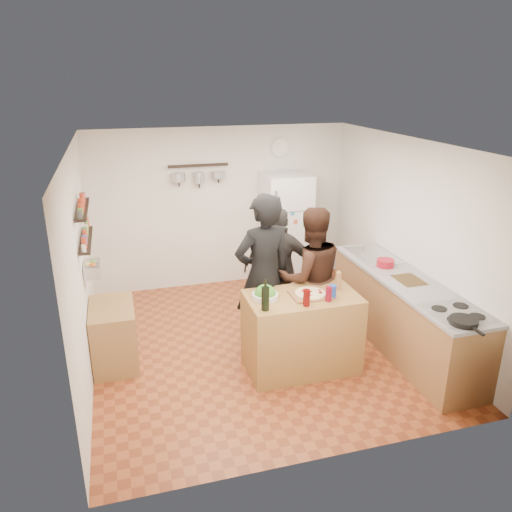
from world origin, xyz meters
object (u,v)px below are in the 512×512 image
object	(u,v)px
skillet	(464,321)
salad_bowl	(265,296)
fridge	(285,231)
wine_bottle	(265,299)
pepper_mill	(338,282)
counter_run	(403,314)
person_center	(310,278)
person_back	(280,269)
red_bowl	(385,263)
wall_clock	(280,148)
person_left	(263,276)
salt_canister	(332,291)
prep_island	(301,332)
side_table	(114,335)

from	to	relation	value
skillet	salad_bowl	bearing A→B (deg)	146.65
skillet	fridge	bearing A→B (deg)	100.62
fridge	wine_bottle	bearing A→B (deg)	-113.24
pepper_mill	salad_bowl	bearing A→B (deg)	180.00
wine_bottle	counter_run	xyz separation A→B (m)	(1.88, 0.32, -0.59)
person_center	counter_run	distance (m)	1.24
salad_bowl	person_back	size ratio (longest dim) A/B	0.18
red_bowl	wall_clock	distance (m)	2.59
person_left	counter_run	size ratio (longest dim) A/B	0.76
wine_bottle	person_back	distance (m)	1.45
person_back	salt_canister	bearing A→B (deg)	119.91
fridge	salt_canister	bearing A→B (deg)	-97.36
person_left	person_back	distance (m)	0.75
prep_island	wine_bottle	size ratio (longest dim) A/B	4.93
salad_bowl	wall_clock	world-z (taller)	wall_clock
person_center	fridge	xyz separation A→B (m)	(0.33, 1.89, 0.01)
person_center	skillet	distance (m)	1.86
salad_bowl	pepper_mill	bearing A→B (deg)	0.00
salt_canister	fridge	xyz separation A→B (m)	(0.33, 2.52, -0.08)
person_left	red_bowl	bearing A→B (deg)	170.62
counter_run	skillet	distance (m)	1.27
salad_bowl	side_table	size ratio (longest dim) A/B	0.36
wall_clock	red_bowl	bearing A→B (deg)	-72.32
person_left	side_table	size ratio (longest dim) A/B	2.49
side_table	counter_run	bearing A→B (deg)	-9.66
prep_island	wine_bottle	bearing A→B (deg)	-156.25
salad_bowl	side_table	world-z (taller)	salad_bowl
person_back	counter_run	size ratio (longest dim) A/B	0.62
wall_clock	side_table	world-z (taller)	wall_clock
prep_island	salt_canister	size ratio (longest dim) A/B	8.94
person_center	person_back	size ratio (longest dim) A/B	1.09
pepper_mill	skillet	world-z (taller)	pepper_mill
pepper_mill	person_left	bearing A→B (deg)	150.42
wall_clock	fridge	bearing A→B (deg)	-90.00
salt_canister	fridge	size ratio (longest dim) A/B	0.08
person_left	skillet	bearing A→B (deg)	124.55
salt_canister	person_center	xyz separation A→B (m)	(-0.01, 0.63, -0.09)
counter_run	wall_clock	bearing A→B (deg)	105.92
wall_clock	side_table	size ratio (longest dim) A/B	0.37
pepper_mill	counter_run	world-z (taller)	pepper_mill
wine_bottle	fridge	size ratio (longest dim) A/B	0.14
wall_clock	side_table	distance (m)	3.82
skillet	person_center	bearing A→B (deg)	121.96
side_table	person_back	bearing A→B (deg)	10.33
pepper_mill	red_bowl	bearing A→B (deg)	28.97
wine_bottle	wall_clock	distance (m)	3.35
person_left	skillet	distance (m)	2.22
person_center	prep_island	bearing A→B (deg)	61.36
skillet	counter_run	bearing A→B (deg)	85.10
wine_bottle	red_bowl	distance (m)	1.98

